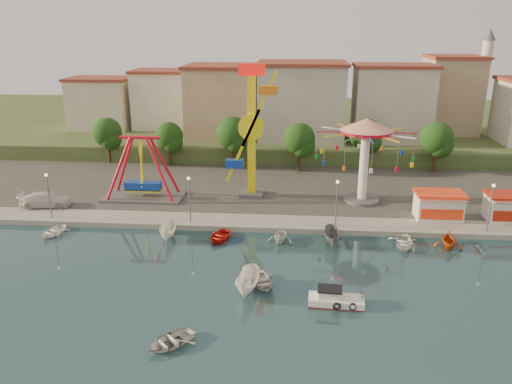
# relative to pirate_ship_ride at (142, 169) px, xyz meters

# --- Properties ---
(ground) EXTENTS (200.00, 200.00, 0.00)m
(ground) POSITION_rel_pirate_ship_ride_xyz_m (15.57, -20.69, -4.39)
(ground) COLOR #15313B
(ground) RESTS_ON ground
(quay_deck) EXTENTS (200.00, 100.00, 0.60)m
(quay_deck) POSITION_rel_pirate_ship_ride_xyz_m (15.57, 41.31, -4.09)
(quay_deck) COLOR #9E998E
(quay_deck) RESTS_ON ground
(asphalt_pad) EXTENTS (90.00, 28.00, 0.01)m
(asphalt_pad) POSITION_rel_pirate_ship_ride_xyz_m (15.57, 9.31, -3.79)
(asphalt_pad) COLOR #4C4944
(asphalt_pad) RESTS_ON quay_deck
(hill_terrace) EXTENTS (200.00, 60.00, 3.00)m
(hill_terrace) POSITION_rel_pirate_ship_ride_xyz_m (15.57, 46.31, -2.89)
(hill_terrace) COLOR #384C26
(hill_terrace) RESTS_ON ground
(pirate_ship_ride) EXTENTS (10.00, 5.00, 8.00)m
(pirate_ship_ride) POSITION_rel_pirate_ship_ride_xyz_m (0.00, 0.00, 0.00)
(pirate_ship_ride) COLOR #59595E
(pirate_ship_ride) RESTS_ON quay_deck
(kamikaze_tower) EXTENTS (4.85, 3.10, 16.50)m
(kamikaze_tower) POSITION_rel_pirate_ship_ride_xyz_m (13.80, 1.84, 4.17)
(kamikaze_tower) COLOR #59595E
(kamikaze_tower) RESTS_ON quay_deck
(wave_swinger) EXTENTS (11.60, 11.60, 10.40)m
(wave_swinger) POSITION_rel_pirate_ship_ride_xyz_m (27.40, 0.87, 3.80)
(wave_swinger) COLOR #59595E
(wave_swinger) RESTS_ON quay_deck
(booth_left) EXTENTS (5.40, 3.78, 3.08)m
(booth_left) POSITION_rel_pirate_ship_ride_xyz_m (35.32, -4.20, -2.23)
(booth_left) COLOR white
(booth_left) RESTS_ON quay_deck
(booth_mid) EXTENTS (5.40, 3.78, 3.08)m
(booth_mid) POSITION_rel_pirate_ship_ride_xyz_m (43.12, -4.20, -2.23)
(booth_mid) COLOR white
(booth_mid) RESTS_ON quay_deck
(lamp_post_0) EXTENTS (0.14, 0.14, 5.00)m
(lamp_post_0) POSITION_rel_pirate_ship_ride_xyz_m (-8.43, -7.69, -1.29)
(lamp_post_0) COLOR #59595E
(lamp_post_0) RESTS_ON quay_deck
(lamp_post_1) EXTENTS (0.14, 0.14, 5.00)m
(lamp_post_1) POSITION_rel_pirate_ship_ride_xyz_m (7.57, -7.69, -1.29)
(lamp_post_1) COLOR #59595E
(lamp_post_1) RESTS_ON quay_deck
(lamp_post_2) EXTENTS (0.14, 0.14, 5.00)m
(lamp_post_2) POSITION_rel_pirate_ship_ride_xyz_m (23.57, -7.69, -1.29)
(lamp_post_2) COLOR #59595E
(lamp_post_2) RESTS_ON quay_deck
(lamp_post_3) EXTENTS (0.14, 0.14, 5.00)m
(lamp_post_3) POSITION_rel_pirate_ship_ride_xyz_m (39.57, -7.69, -1.29)
(lamp_post_3) COLOR #59595E
(lamp_post_3) RESTS_ON quay_deck
(tree_0) EXTENTS (4.60, 4.60, 7.19)m
(tree_0) POSITION_rel_pirate_ship_ride_xyz_m (-10.43, 16.29, 1.08)
(tree_0) COLOR #382314
(tree_0) RESTS_ON quay_deck
(tree_1) EXTENTS (4.35, 4.35, 6.80)m
(tree_1) POSITION_rel_pirate_ship_ride_xyz_m (-0.43, 15.55, 0.81)
(tree_1) COLOR #382314
(tree_1) RESTS_ON quay_deck
(tree_2) EXTENTS (5.02, 5.02, 7.85)m
(tree_2) POSITION_rel_pirate_ship_ride_xyz_m (9.57, 15.12, 1.52)
(tree_2) COLOR #382314
(tree_2) RESTS_ON quay_deck
(tree_3) EXTENTS (4.68, 4.68, 7.32)m
(tree_3) POSITION_rel_pirate_ship_ride_xyz_m (19.57, 13.67, 1.16)
(tree_3) COLOR #382314
(tree_3) RESTS_ON quay_deck
(tree_4) EXTENTS (4.86, 4.86, 7.60)m
(tree_4) POSITION_rel_pirate_ship_ride_xyz_m (29.57, 16.67, 1.35)
(tree_4) COLOR #382314
(tree_4) RESTS_ON quay_deck
(tree_5) EXTENTS (4.83, 4.83, 7.54)m
(tree_5) POSITION_rel_pirate_ship_ride_xyz_m (39.57, 14.85, 1.31)
(tree_5) COLOR #382314
(tree_5) RESTS_ON quay_deck
(building_0) EXTENTS (9.26, 9.53, 11.87)m
(building_0) POSITION_rel_pirate_ship_ride_xyz_m (-17.80, 25.38, 4.54)
(building_0) COLOR beige
(building_0) RESTS_ON hill_terrace
(building_1) EXTENTS (12.33, 9.01, 8.63)m
(building_1) POSITION_rel_pirate_ship_ride_xyz_m (-5.75, 30.70, 2.92)
(building_1) COLOR silver
(building_1) RESTS_ON hill_terrace
(building_2) EXTENTS (11.95, 9.28, 11.23)m
(building_2) POSITION_rel_pirate_ship_ride_xyz_m (7.39, 31.27, 4.22)
(building_2) COLOR tan
(building_2) RESTS_ON hill_terrace
(building_3) EXTENTS (12.59, 10.50, 9.20)m
(building_3) POSITION_rel_pirate_ship_ride_xyz_m (21.18, 28.11, 3.20)
(building_3) COLOR beige
(building_3) RESTS_ON hill_terrace
(building_4) EXTENTS (10.75, 9.23, 9.24)m
(building_4) POSITION_rel_pirate_ship_ride_xyz_m (34.65, 31.51, 3.22)
(building_4) COLOR beige
(building_4) RESTS_ON hill_terrace
(building_5) EXTENTS (12.77, 10.96, 11.21)m
(building_5) POSITION_rel_pirate_ship_ride_xyz_m (47.94, 29.64, 4.21)
(building_5) COLOR tan
(building_5) RESTS_ON hill_terrace
(minaret) EXTENTS (2.80, 2.80, 18.00)m
(minaret) POSITION_rel_pirate_ship_ride_xyz_m (51.57, 33.31, 8.15)
(minaret) COLOR silver
(minaret) RESTS_ON hill_terrace
(cabin_motorboat) EXTENTS (4.53, 1.96, 1.57)m
(cabin_motorboat) POSITION_rel_pirate_ship_ride_xyz_m (22.48, -22.85, -3.98)
(cabin_motorboat) COLOR white
(cabin_motorboat) RESTS_ON ground
(rowboat_a) EXTENTS (3.78, 4.45, 0.78)m
(rowboat_a) POSITION_rel_pirate_ship_ride_xyz_m (16.41, -20.09, -4.00)
(rowboat_a) COLOR silver
(rowboat_a) RESTS_ON ground
(rowboat_b) EXTENTS (4.50, 4.55, 0.77)m
(rowboat_b) POSITION_rel_pirate_ship_ride_xyz_m (10.57, -29.18, -4.01)
(rowboat_b) COLOR silver
(rowboat_b) RESTS_ON ground
(skiff) EXTENTS (2.26, 4.75, 1.77)m
(skiff) POSITION_rel_pirate_ship_ride_xyz_m (15.32, -21.35, -3.51)
(skiff) COLOR white
(skiff) RESTS_ON ground
(van) EXTENTS (6.24, 3.36, 1.72)m
(van) POSITION_rel_pirate_ship_ride_xyz_m (-10.86, -4.09, -2.93)
(van) COLOR silver
(van) RESTS_ON quay_deck
(moored_boat_0) EXTENTS (3.14, 3.97, 0.74)m
(moored_boat_0) POSITION_rel_pirate_ship_ride_xyz_m (-6.81, -10.89, -4.02)
(moored_boat_0) COLOR white
(moored_boat_0) RESTS_ON ground
(moored_boat_2) EXTENTS (1.93, 4.28, 1.61)m
(moored_boat_2) POSITION_rel_pirate_ship_ride_xyz_m (5.85, -10.89, -3.59)
(moored_boat_2) COLOR silver
(moored_boat_2) RESTS_ON ground
(moored_boat_3) EXTENTS (3.52, 4.29, 0.78)m
(moored_boat_3) POSITION_rel_pirate_ship_ride_xyz_m (11.32, -10.89, -4.01)
(moored_boat_3) COLOR red
(moored_boat_3) RESTS_ON ground
(moored_boat_4) EXTENTS (3.16, 3.50, 1.61)m
(moored_boat_4) POSITION_rel_pirate_ship_ride_xyz_m (17.73, -10.89, -3.59)
(moored_boat_4) COLOR silver
(moored_boat_4) RESTS_ON ground
(moored_boat_5) EXTENTS (1.59, 4.08, 1.57)m
(moored_boat_5) POSITION_rel_pirate_ship_ride_xyz_m (23.02, -10.89, -3.61)
(moored_boat_5) COLOR slate
(moored_boat_5) RESTS_ON ground
(moored_boat_6) EXTENTS (3.20, 4.23, 0.83)m
(moored_boat_6) POSITION_rel_pirate_ship_ride_xyz_m (30.32, -10.89, -3.98)
(moored_boat_6) COLOR white
(moored_boat_6) RESTS_ON ground
(moored_boat_7) EXTENTS (3.40, 3.76, 1.74)m
(moored_boat_7) POSITION_rel_pirate_ship_ride_xyz_m (34.72, -10.89, -3.52)
(moored_boat_7) COLOR #D25212
(moored_boat_7) RESTS_ON ground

